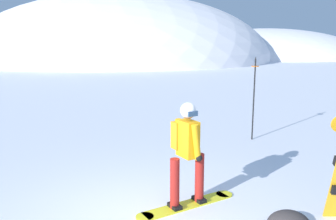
{
  "coord_description": "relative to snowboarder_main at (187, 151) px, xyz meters",
  "views": [
    {
      "loc": [
        0.27,
        -4.71,
        2.68
      ],
      "look_at": [
        0.22,
        3.75,
        1.0
      ],
      "focal_mm": 38.44,
      "sensor_mm": 36.0,
      "label": 1
    }
  ],
  "objects": [
    {
      "name": "ridge_peak_far",
      "position": [
        14.0,
        49.39,
        -0.92
      ],
      "size": [
        28.17,
        25.36,
        8.39
      ],
      "color": "white",
      "rests_on": "ground"
    },
    {
      "name": "piste_marker_near",
      "position": [
        1.96,
        3.93,
        0.35
      ],
      "size": [
        0.2,
        0.2,
        2.24
      ],
      "color": "black",
      "rests_on": "ground"
    },
    {
      "name": "snowboarder_main",
      "position": [
        0.0,
        0.0,
        0.0
      ],
      "size": [
        1.61,
        1.09,
        1.71
      ],
      "color": "yellow",
      "rests_on": "ground"
    },
    {
      "name": "ridge_peak_main",
      "position": [
        -6.65,
        40.75,
        -0.92
      ],
      "size": [
        37.4,
        33.66,
        16.27
      ],
      "color": "white",
      "rests_on": "ground"
    }
  ]
}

